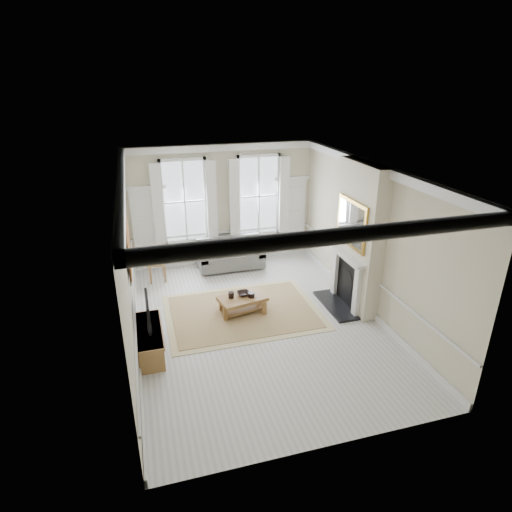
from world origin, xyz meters
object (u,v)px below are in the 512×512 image
object	(u,v)px
side_table	(157,265)
coffee_table	(242,300)
sofa	(230,255)
tv_stand	(150,340)

from	to	relation	value
side_table	coffee_table	xyz separation A→B (m)	(1.77, -2.27, -0.12)
sofa	tv_stand	distance (m)	4.31
side_table	coffee_table	bearing A→B (deg)	-52.10
coffee_table	tv_stand	world-z (taller)	tv_stand
tv_stand	coffee_table	bearing A→B (deg)	24.58
side_table	coffee_table	world-z (taller)	side_table
coffee_table	tv_stand	xyz separation A→B (m)	(-2.13, -0.97, -0.06)
side_table	tv_stand	size ratio (longest dim) A/B	0.38
tv_stand	side_table	bearing A→B (deg)	83.65
sofa	tv_stand	world-z (taller)	sofa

